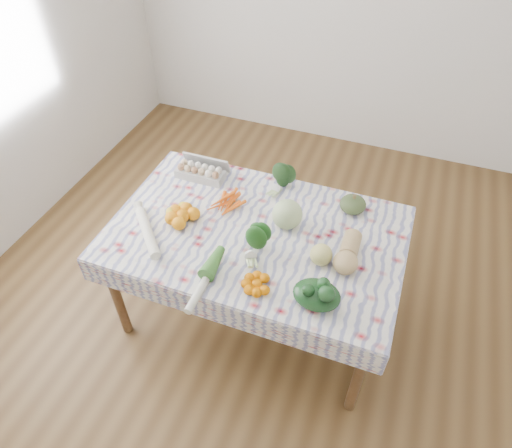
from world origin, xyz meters
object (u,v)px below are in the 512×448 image
egg_carton (200,173)px  cabbage (287,214)px  dining_table (256,241)px  grapefruit (321,255)px  butternut_squash (349,252)px  kabocha_squash (353,204)px

egg_carton → cabbage: bearing=-19.1°
egg_carton → dining_table: bearing=-33.4°
grapefruit → cabbage: bearing=141.0°
cabbage → butternut_squash: (0.38, -0.14, -0.02)m
dining_table → kabocha_squash: size_ratio=10.34×
dining_table → egg_carton: egg_carton is taller
dining_table → kabocha_squash: kabocha_squash is taller
dining_table → egg_carton: size_ratio=5.06×
cabbage → grapefruit: 0.33m
grapefruit → butternut_squash: bearing=27.4°
dining_table → kabocha_squash: bearing=37.4°
butternut_squash → cabbage: bearing=159.4°
egg_carton → butternut_squash: bearing=-19.4°
butternut_squash → grapefruit: (-0.13, -0.07, -0.01)m
butternut_squash → grapefruit: butternut_squash is taller
egg_carton → kabocha_squash: size_ratio=2.04×
egg_carton → grapefruit: (0.91, -0.43, 0.02)m
kabocha_squash → grapefruit: grapefruit is taller
kabocha_squash → cabbage: bearing=-141.9°
egg_carton → kabocha_squash: (0.98, 0.03, 0.01)m
dining_table → butternut_squash: butternut_squash is taller
kabocha_squash → cabbage: cabbage is taller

